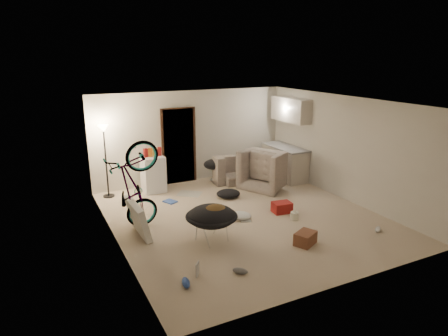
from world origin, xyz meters
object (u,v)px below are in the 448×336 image
kitchen_counter (285,163)px  saucer_chair (212,221)px  sofa (244,169)px  armchair (269,172)px  tv_box (138,218)px  floor_lamp (105,146)px  drink_case_a (305,238)px  drink_case_b (282,207)px  bicycle (134,207)px  mini_fridge (153,174)px  juicer (294,215)px

kitchen_counter → saucer_chair: 4.48m
sofa → saucer_chair: saucer_chair is taller
armchair → tv_box: bearing=81.8°
floor_lamp → drink_case_a: bearing=-57.0°
drink_case_b → drink_case_a: bearing=-101.7°
floor_lamp → tv_box: (0.10, -2.48, -0.97)m
floor_lamp → drink_case_b: 4.47m
bicycle → tv_box: bearing=178.1°
floor_lamp → drink_case_a: floor_lamp is taller
saucer_chair → drink_case_a: (1.51, -0.91, -0.30)m
armchair → saucer_chair: size_ratio=1.18×
sofa → armchair: 0.91m
drink_case_b → sofa: bearing=86.3°
sofa → mini_fridge: mini_fridge is taller
armchair → drink_case_b: 1.91m
floor_lamp → drink_case_b: (3.28, -2.79, -1.19)m
saucer_chair → juicer: size_ratio=4.01×
saucer_chair → tv_box: size_ratio=0.96×
armchair → drink_case_b: (-0.77, -1.73, -0.26)m
sofa → armchair: armchair is taller
saucer_chair → juicer: (2.02, 0.13, -0.31)m
mini_fridge → juicer: bearing=-55.8°
kitchen_counter → bicycle: bicycle is taller
saucer_chair → drink_case_a: saucer_chair is taller
kitchen_counter → tv_box: 5.07m
bicycle → drink_case_a: (2.68, -2.03, -0.38)m
floor_lamp → juicer: size_ratio=7.39×
bicycle → saucer_chair: bearing=-135.7°
bicycle → drink_case_a: bicycle is taller
sofa → drink_case_b: (-0.47, -2.59, -0.17)m
floor_lamp → sofa: bearing=-3.0°
bicycle → mini_fridge: bearing=-27.6°
tv_box → juicer: bearing=-15.1°
sofa → juicer: size_ratio=8.10×
kitchen_counter → drink_case_b: kitchen_counter is taller
armchair → tv_box: armchair is taller
bicycle → drink_case_a: bearing=-129.0°
bicycle → drink_case_a: 3.39m
mini_fridge → drink_case_b: (2.15, -2.69, -0.34)m
drink_case_b → juicer: bearing=-82.0°
sofa → tv_box: tv_box is taller
tv_box → juicer: 3.29m
bicycle → juicer: (3.19, -1.00, -0.40)m
sofa → bicycle: bicycle is taller
mini_fridge → juicer: (2.16, -3.15, -0.36)m
mini_fridge → drink_case_b: mini_fridge is taller
kitchen_counter → floor_lamp: bearing=172.3°
mini_fridge → tv_box: size_ratio=0.91×
tv_box → sofa: bearing=30.5°
floor_lamp → armchair: bearing=-14.7°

